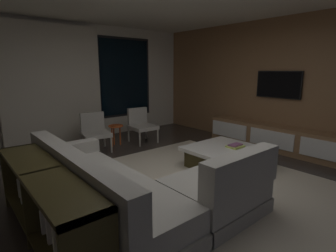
{
  "coord_description": "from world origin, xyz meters",
  "views": [
    {
      "loc": [
        -2.36,
        -2.5,
        1.66
      ],
      "look_at": [
        0.72,
        1.16,
        0.63
      ],
      "focal_mm": 28.24,
      "sensor_mm": 36.0,
      "label": 1
    }
  ],
  "objects_px": {
    "sectional_couch": "(134,191)",
    "side_stool": "(116,129)",
    "console_table_behind_couch": "(45,202)",
    "accent_chair_near_window": "(141,123)",
    "accent_chair_by_curtain": "(95,130)",
    "book_stack_on_coffee_table": "(235,146)",
    "mounted_tv": "(278,85)",
    "media_console": "(279,139)",
    "coffee_table": "(226,158)"
  },
  "relations": [
    {
      "from": "sectional_couch",
      "to": "accent_chair_near_window",
      "type": "distance_m",
      "value": 3.19
    },
    {
      "from": "sectional_couch",
      "to": "media_console",
      "type": "xyz_separation_m",
      "value": [
        3.62,
        0.15,
        -0.04
      ]
    },
    {
      "from": "accent_chair_by_curtain",
      "to": "sectional_couch",
      "type": "bearing_deg",
      "value": -106.02
    },
    {
      "from": "sectional_couch",
      "to": "side_stool",
      "type": "height_order",
      "value": "sectional_couch"
    },
    {
      "from": "side_stool",
      "to": "accent_chair_by_curtain",
      "type": "bearing_deg",
      "value": -178.86
    },
    {
      "from": "book_stack_on_coffee_table",
      "to": "mounted_tv",
      "type": "relative_size",
      "value": 0.29
    },
    {
      "from": "sectional_couch",
      "to": "coffee_table",
      "type": "xyz_separation_m",
      "value": [
        2.0,
        0.24,
        -0.1
      ]
    },
    {
      "from": "sectional_couch",
      "to": "accent_chair_near_window",
      "type": "height_order",
      "value": "sectional_couch"
    },
    {
      "from": "accent_chair_by_curtain",
      "to": "coffee_table",
      "type": "bearing_deg",
      "value": -62.77
    },
    {
      "from": "accent_chair_near_window",
      "to": "mounted_tv",
      "type": "height_order",
      "value": "mounted_tv"
    },
    {
      "from": "media_console",
      "to": "book_stack_on_coffee_table",
      "type": "bearing_deg",
      "value": 179.33
    },
    {
      "from": "coffee_table",
      "to": "side_stool",
      "type": "relative_size",
      "value": 2.52
    },
    {
      "from": "mounted_tv",
      "to": "console_table_behind_couch",
      "type": "xyz_separation_m",
      "value": [
        -4.72,
        -0.22,
        -0.93
      ]
    },
    {
      "from": "console_table_behind_couch",
      "to": "book_stack_on_coffee_table",
      "type": "bearing_deg",
      "value": 0.78
    },
    {
      "from": "accent_chair_near_window",
      "to": "accent_chair_by_curtain",
      "type": "height_order",
      "value": "same"
    },
    {
      "from": "sectional_couch",
      "to": "accent_chair_near_window",
      "type": "bearing_deg",
      "value": 54.07
    },
    {
      "from": "book_stack_on_coffee_table",
      "to": "accent_chair_by_curtain",
      "type": "relative_size",
      "value": 0.35
    },
    {
      "from": "sectional_couch",
      "to": "coffee_table",
      "type": "relative_size",
      "value": 2.16
    },
    {
      "from": "sectional_couch",
      "to": "accent_chair_by_curtain",
      "type": "relative_size",
      "value": 3.21
    },
    {
      "from": "coffee_table",
      "to": "mounted_tv",
      "type": "height_order",
      "value": "mounted_tv"
    },
    {
      "from": "accent_chair_near_window",
      "to": "console_table_behind_couch",
      "type": "bearing_deg",
      "value": -138.61
    },
    {
      "from": "side_stool",
      "to": "console_table_behind_couch",
      "type": "height_order",
      "value": "console_table_behind_couch"
    },
    {
      "from": "side_stool",
      "to": "mounted_tv",
      "type": "distance_m",
      "value": 3.58
    },
    {
      "from": "side_stool",
      "to": "mounted_tv",
      "type": "height_order",
      "value": "mounted_tv"
    },
    {
      "from": "book_stack_on_coffee_table",
      "to": "media_console",
      "type": "bearing_deg",
      "value": -0.67
    },
    {
      "from": "media_console",
      "to": "mounted_tv",
      "type": "distance_m",
      "value": 1.13
    },
    {
      "from": "book_stack_on_coffee_table",
      "to": "media_console",
      "type": "xyz_separation_m",
      "value": [
        1.47,
        -0.02,
        -0.13
      ]
    },
    {
      "from": "accent_chair_near_window",
      "to": "accent_chair_by_curtain",
      "type": "relative_size",
      "value": 1.0
    },
    {
      "from": "sectional_couch",
      "to": "accent_chair_by_curtain",
      "type": "distance_m",
      "value": 2.76
    },
    {
      "from": "coffee_table",
      "to": "console_table_behind_couch",
      "type": "xyz_separation_m",
      "value": [
        -2.92,
        -0.11,
        0.23
      ]
    },
    {
      "from": "console_table_behind_couch",
      "to": "accent_chair_by_curtain",
      "type": "bearing_deg",
      "value": 56.45
    },
    {
      "from": "media_console",
      "to": "accent_chair_by_curtain",
      "type": "bearing_deg",
      "value": 138.88
    },
    {
      "from": "accent_chair_by_curtain",
      "to": "media_console",
      "type": "distance_m",
      "value": 3.81
    },
    {
      "from": "coffee_table",
      "to": "console_table_behind_couch",
      "type": "height_order",
      "value": "console_table_behind_couch"
    },
    {
      "from": "sectional_couch",
      "to": "console_table_behind_couch",
      "type": "relative_size",
      "value": 1.19
    },
    {
      "from": "book_stack_on_coffee_table",
      "to": "console_table_behind_couch",
      "type": "relative_size",
      "value": 0.13
    },
    {
      "from": "coffee_table",
      "to": "mounted_tv",
      "type": "xyz_separation_m",
      "value": [
        1.8,
        0.11,
        1.16
      ]
    },
    {
      "from": "coffee_table",
      "to": "console_table_behind_couch",
      "type": "distance_m",
      "value": 2.93
    },
    {
      "from": "book_stack_on_coffee_table",
      "to": "accent_chair_near_window",
      "type": "distance_m",
      "value": 2.43
    },
    {
      "from": "media_console",
      "to": "console_table_behind_couch",
      "type": "xyz_separation_m",
      "value": [
        -4.54,
        -0.02,
        0.16
      ]
    },
    {
      "from": "media_console",
      "to": "coffee_table",
      "type": "bearing_deg",
      "value": 176.97
    },
    {
      "from": "coffee_table",
      "to": "mounted_tv",
      "type": "bearing_deg",
      "value": 3.58
    },
    {
      "from": "mounted_tv",
      "to": "console_table_behind_couch",
      "type": "bearing_deg",
      "value": -177.3
    },
    {
      "from": "coffee_table",
      "to": "book_stack_on_coffee_table",
      "type": "relative_size",
      "value": 4.21
    },
    {
      "from": "book_stack_on_coffee_table",
      "to": "media_console",
      "type": "relative_size",
      "value": 0.09
    },
    {
      "from": "book_stack_on_coffee_table",
      "to": "mounted_tv",
      "type": "xyz_separation_m",
      "value": [
        1.65,
        0.18,
        0.97
      ]
    },
    {
      "from": "accent_chair_near_window",
      "to": "mounted_tv",
      "type": "bearing_deg",
      "value": -49.02
    },
    {
      "from": "accent_chair_near_window",
      "to": "accent_chair_by_curtain",
      "type": "xyz_separation_m",
      "value": [
        -1.11,
        0.07,
        0.0
      ]
    },
    {
      "from": "accent_chair_by_curtain",
      "to": "side_stool",
      "type": "height_order",
      "value": "accent_chair_by_curtain"
    },
    {
      "from": "side_stool",
      "to": "book_stack_on_coffee_table",
      "type": "bearing_deg",
      "value": -70.08
    }
  ]
}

